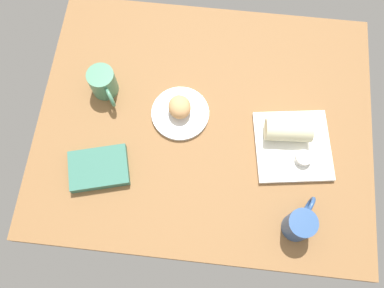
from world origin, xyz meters
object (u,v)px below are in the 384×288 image
square_plate (293,146)px  breakfast_wrap (288,130)px  sauce_cup (303,158)px  round_plate (180,113)px  coffee_mug (103,83)px  book_stack (99,168)px  second_mug (300,224)px  scone_pastry (180,107)px

square_plate → breakfast_wrap: (-2.42, 3.52, 4.24)cm
square_plate → sauce_cup: bearing=-55.6°
round_plate → square_plate: bearing=-11.3°
round_plate → breakfast_wrap: bearing=-6.5°
coffee_mug → round_plate: bearing=-13.5°
square_plate → sauce_cup: (3.02, -4.40, 2.07)cm
round_plate → coffee_mug: 27.19cm
coffee_mug → square_plate: bearing=-12.2°
round_plate → square_plate: 38.01cm
book_stack → breakfast_wrap: bearing=17.1°
breakfast_wrap → coffee_mug: (-60.97, 10.20, -0.07)cm
book_stack → sauce_cup: bearing=8.9°
breakfast_wrap → coffee_mug: coffee_mug is taller
book_stack → square_plate: bearing=13.3°
breakfast_wrap → book_stack: bearing=-76.5°
book_stack → second_mug: 63.17cm
round_plate → coffee_mug: size_ratio=1.49×
scone_pastry → breakfast_wrap: breakfast_wrap is taller
scone_pastry → sauce_cup: 42.38cm
sauce_cup → coffee_mug: bearing=164.7°
book_stack → coffee_mug: (-3.05, 28.00, 3.40)cm
round_plate → sauce_cup: size_ratio=3.78×
breakfast_wrap → square_plate: bearing=30.8°
sauce_cup → scone_pastry: bearing=162.8°
second_mug → round_plate: bearing=139.9°
scone_pastry → square_plate: size_ratio=0.34×
scone_pastry → sauce_cup: bearing=-17.2°
scone_pastry → book_stack: 32.14cm
round_plate → second_mug: 51.19cm
breakfast_wrap → book_stack: breakfast_wrap is taller
sauce_cup → breakfast_wrap: 9.86cm
breakfast_wrap → coffee_mug: size_ratio=1.13×
sauce_cup → breakfast_wrap: breakfast_wrap is taller
round_plate → book_stack: (-23.06, -21.74, 0.87)cm
coffee_mug → sauce_cup: bearing=-15.3°
square_plate → book_stack: size_ratio=1.13×
square_plate → second_mug: bearing=-86.1°
square_plate → book_stack: bearing=-166.7°
sauce_cup → coffee_mug: 68.87cm
round_plate → coffee_mug: coffee_mug is taller
breakfast_wrap → coffee_mug: 61.82cm
round_plate → second_mug: (39.01, -32.82, 4.58)cm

